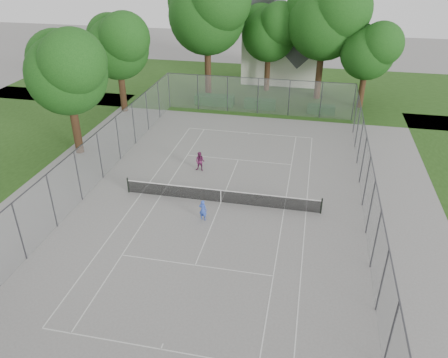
% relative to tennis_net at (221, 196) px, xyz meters
% --- Properties ---
extents(ground, '(120.00, 120.00, 0.00)m').
position_rel_tennis_net_xyz_m(ground, '(0.00, 0.00, -0.51)').
color(ground, slate).
rests_on(ground, ground).
extents(grass_far, '(60.00, 20.00, 0.00)m').
position_rel_tennis_net_xyz_m(grass_far, '(0.00, 26.00, -0.51)').
color(grass_far, '#204213').
rests_on(grass_far, ground).
extents(court_markings, '(11.03, 23.83, 0.01)m').
position_rel_tennis_net_xyz_m(court_markings, '(0.00, 0.00, -0.50)').
color(court_markings, silver).
rests_on(court_markings, ground).
extents(tennis_net, '(12.87, 0.10, 1.10)m').
position_rel_tennis_net_xyz_m(tennis_net, '(0.00, 0.00, 0.00)').
color(tennis_net, black).
rests_on(tennis_net, ground).
extents(perimeter_fence, '(18.08, 34.08, 3.52)m').
position_rel_tennis_net_xyz_m(perimeter_fence, '(0.00, 0.00, 1.30)').
color(perimeter_fence, '#38383D').
rests_on(perimeter_fence, ground).
extents(tree_far_left, '(9.00, 8.22, 12.94)m').
position_rel_tennis_net_xyz_m(tree_far_left, '(-6.02, 21.75, 8.39)').
color(tree_far_left, '#311E12').
rests_on(tree_far_left, ground).
extents(tree_far_midleft, '(6.70, 6.12, 9.63)m').
position_rel_tennis_net_xyz_m(tree_far_midleft, '(0.04, 24.73, 6.10)').
color(tree_far_midleft, '#311E12').
rests_on(tree_far_midleft, ground).
extents(tree_far_midright, '(8.43, 7.70, 12.12)m').
position_rel_tennis_net_xyz_m(tree_far_midright, '(5.72, 22.99, 7.82)').
color(tree_far_midright, '#311E12').
rests_on(tree_far_midright, ground).
extents(tree_far_right, '(5.95, 5.43, 8.56)m').
position_rel_tennis_net_xyz_m(tree_far_right, '(10.04, 20.97, 5.36)').
color(tree_far_right, '#311E12').
rests_on(tree_far_right, ground).
extents(tree_side_back, '(6.69, 6.11, 9.62)m').
position_rel_tennis_net_xyz_m(tree_side_back, '(-13.01, 14.98, 6.10)').
color(tree_side_back, '#311E12').
rests_on(tree_side_back, ground).
extents(tree_side_front, '(6.87, 6.27, 9.87)m').
position_rel_tennis_net_xyz_m(tree_side_front, '(-12.66, 5.15, 6.27)').
color(tree_side_front, '#311E12').
rests_on(tree_side_front, ground).
extents(hedge_left, '(4.00, 1.20, 1.00)m').
position_rel_tennis_net_xyz_m(hedge_left, '(-4.70, 18.67, -0.01)').
color(hedge_left, '#154116').
rests_on(hedge_left, ground).
extents(hedge_mid, '(3.12, 0.89, 0.98)m').
position_rel_tennis_net_xyz_m(hedge_mid, '(0.05, 18.40, -0.02)').
color(hedge_mid, '#154116').
rests_on(hedge_mid, ground).
extents(hedge_right, '(2.67, 0.98, 0.80)m').
position_rel_tennis_net_xyz_m(hedge_right, '(6.12, 18.31, -0.11)').
color(hedge_right, '#154116').
rests_on(hedge_right, ground).
extents(house, '(8.57, 6.64, 10.67)m').
position_rel_tennis_net_xyz_m(house, '(1.00, 29.56, 3.78)').
color(house, silver).
rests_on(house, ground).
extents(girl_player, '(0.54, 0.40, 1.36)m').
position_rel_tennis_net_xyz_m(girl_player, '(-0.64, -2.15, 0.17)').
color(girl_player, blue).
rests_on(girl_player, ground).
extents(woman_player, '(0.77, 0.63, 1.48)m').
position_rel_tennis_net_xyz_m(woman_player, '(-2.44, 4.07, 0.23)').
color(woman_player, '#65214B').
rests_on(woman_player, ground).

